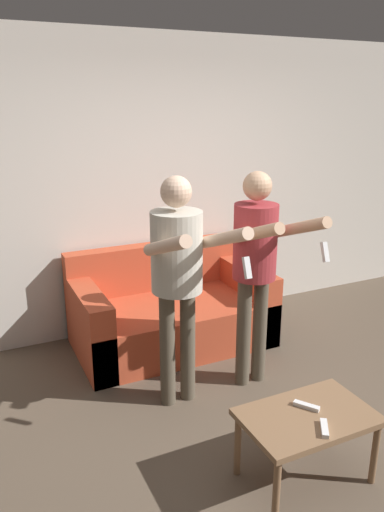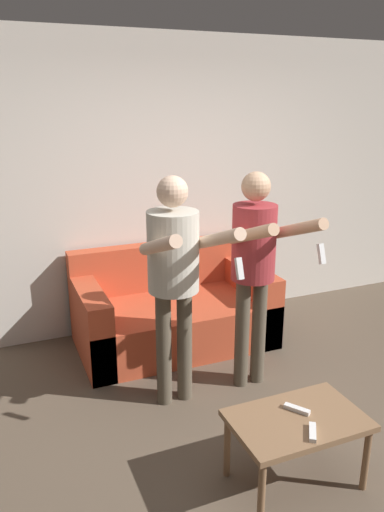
# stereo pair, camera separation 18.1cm
# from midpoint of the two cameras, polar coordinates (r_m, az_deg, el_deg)

# --- Properties ---
(ground_plane) EXTENTS (14.00, 14.00, 0.00)m
(ground_plane) POSITION_cam_midpoint_polar(r_m,az_deg,el_deg) (3.45, 10.53, -21.09)
(ground_plane) COLOR brown
(wall_back) EXTENTS (6.40, 0.06, 2.70)m
(wall_back) POSITION_cam_midpoint_polar(r_m,az_deg,el_deg) (4.73, -4.43, 7.96)
(wall_back) COLOR silver
(wall_back) RESTS_ON ground_plane
(couch) EXTENTS (1.70, 0.94, 0.85)m
(couch) POSITION_cam_midpoint_polar(r_m,az_deg,el_deg) (4.55, -3.65, -6.53)
(couch) COLOR #C64C2D
(couch) RESTS_ON ground_plane
(person_standing_left) EXTENTS (0.47, 0.80, 1.66)m
(person_standing_left) POSITION_cam_midpoint_polar(r_m,az_deg,el_deg) (3.38, -3.13, -1.15)
(person_standing_left) COLOR brown
(person_standing_left) RESTS_ON ground_plane
(person_standing_right) EXTENTS (0.44, 0.74, 1.66)m
(person_standing_right) POSITION_cam_midpoint_polar(r_m,az_deg,el_deg) (3.65, 5.96, -0.08)
(person_standing_right) COLOR brown
(person_standing_right) RESTS_ON ground_plane
(coffee_table) EXTENTS (0.75, 0.48, 0.43)m
(coffee_table) POSITION_cam_midpoint_polar(r_m,az_deg,el_deg) (3.04, 11.31, -18.17)
(coffee_table) COLOR #846042
(coffee_table) RESTS_ON ground_plane
(remote_near) EXTENTS (0.11, 0.14, 0.02)m
(remote_near) POSITION_cam_midpoint_polar(r_m,az_deg,el_deg) (2.90, 13.08, -18.66)
(remote_near) COLOR white
(remote_near) RESTS_ON coffee_table
(remote_far) EXTENTS (0.12, 0.14, 0.02)m
(remote_far) POSITION_cam_midpoint_polar(r_m,az_deg,el_deg) (3.05, 11.23, -16.48)
(remote_far) COLOR white
(remote_far) RESTS_ON coffee_table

